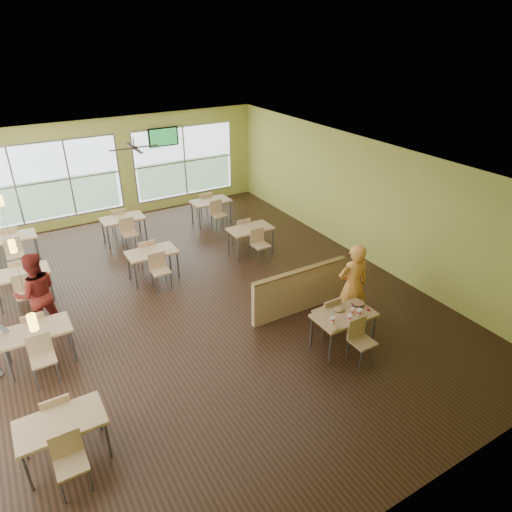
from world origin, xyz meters
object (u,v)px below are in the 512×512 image
at_px(half_wall_divider, 300,290).
at_px(food_basket, 358,303).
at_px(main_table, 344,319).
at_px(man_plaid, 353,286).

bearing_deg(half_wall_divider, food_basket, -71.91).
xyz_separation_m(half_wall_divider, food_basket, (0.44, -1.33, 0.26)).
relative_size(main_table, half_wall_divider, 0.63).
xyz_separation_m(man_plaid, food_basket, (-0.19, -0.39, -0.15)).
xyz_separation_m(main_table, man_plaid, (0.63, 0.51, 0.30)).
bearing_deg(main_table, food_basket, 14.83).
bearing_deg(half_wall_divider, man_plaid, -56.27).
bearing_deg(main_table, half_wall_divider, 90.00).
height_order(main_table, half_wall_divider, half_wall_divider).
distance_m(half_wall_divider, man_plaid, 1.21).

